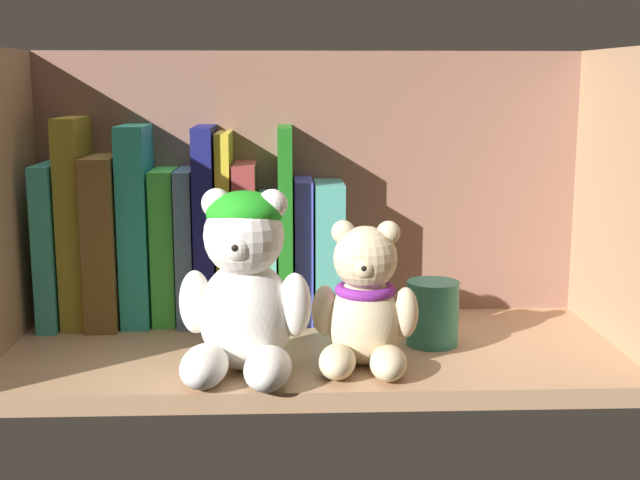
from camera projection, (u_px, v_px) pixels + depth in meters
shelf_board at (313, 354)px, 93.10cm from camera, size 65.73×28.53×2.00cm
shelf_back_panel at (309, 192)px, 104.71cm from camera, size 68.13×1.20×33.98cm
shelf_side_panel_right at (626, 208)px, 91.42cm from camera, size 1.60×30.93×33.98cm
book_0 at (58, 241)px, 101.85cm from camera, size 2.24×14.80×19.11cm
book_1 at (80, 219)px, 101.47cm from camera, size 2.71×12.97×24.35cm
book_2 at (110, 237)px, 102.01cm from camera, size 3.55×14.92×19.94cm
book_3 at (140, 223)px, 101.83cm from camera, size 3.23×12.30×23.44cm
book_4 at (167, 244)px, 102.44cm from camera, size 2.71×10.61×18.25cm
book_5 at (189, 243)px, 102.53cm from camera, size 1.93×12.50×18.32cm
book_6 at (208, 223)px, 102.16cm from camera, size 2.27×13.74×23.31cm
book_7 at (227, 226)px, 102.31cm from camera, size 1.64×12.16×22.61cm
book_8 at (247, 240)px, 102.74cm from camera, size 2.60×13.02×19.00cm
book_9 at (268, 254)px, 103.17cm from camera, size 2.07×11.29×15.43cm
book_10 at (286, 222)px, 102.52cm from camera, size 1.64×14.17×23.30cm
book_11 at (303, 248)px, 103.19cm from camera, size 2.11×10.79×17.06cm
book_12 at (328, 249)px, 103.34cm from camera, size 3.42×11.87×16.71cm
teddy_bear_larger at (244, 287)px, 83.05cm from camera, size 13.51×13.96×18.24cm
teddy_bear_smaller at (365, 306)px, 85.09cm from camera, size 10.98×11.32×14.86cm
pillar_candle at (433, 313)px, 92.79cm from camera, size 5.68×5.68×7.06cm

